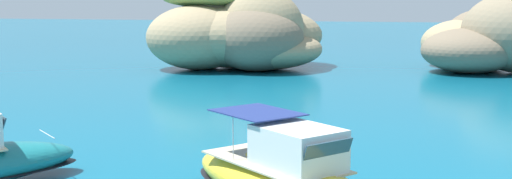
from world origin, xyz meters
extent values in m
ellipsoid|color=#9E8966|center=(-11.63, 56.07, 3.40)|extent=(22.22, 21.52, 6.80)
ellipsoid|color=#756651|center=(-14.81, 54.67, 3.90)|extent=(8.70, 7.15, 7.79)
ellipsoid|color=#756651|center=(-9.53, 53.11, 3.31)|extent=(11.67, 11.10, 6.62)
ellipsoid|color=#9E8966|center=(-9.16, 53.80, 4.18)|extent=(9.25, 7.58, 8.35)
ellipsoid|color=#9E8966|center=(-9.05, 55.09, 2.11)|extent=(14.13, 13.82, 4.23)
ellipsoid|color=#9E8966|center=(-15.54, 53.12, 3.34)|extent=(15.23, 15.22, 6.68)
ellipsoid|color=#756651|center=(11.34, 56.84, 2.22)|extent=(12.41, 12.08, 4.43)
ellipsoid|color=#9E8966|center=(11.26, 62.85, 2.56)|extent=(10.31, 10.56, 5.11)
ellipsoid|color=#756651|center=(13.03, 63.56, 3.09)|extent=(9.65, 9.12, 6.19)
cylinder|color=silver|center=(-8.42, 14.50, 1.69)|extent=(1.56, 1.34, 0.04)
cube|color=#C6B793|center=(1.56, 12.97, 1.58)|extent=(5.90, 5.46, 0.06)
cube|color=silver|center=(2.53, 12.18, 2.31)|extent=(3.51, 3.40, 1.40)
cube|color=#2D4756|center=(3.64, 11.28, 2.45)|extent=(1.47, 1.72, 0.74)
cube|color=navy|center=(0.77, 13.60, 3.18)|extent=(3.82, 3.72, 0.04)
cylinder|color=silver|center=(1.44, 14.42, 2.38)|extent=(0.03, 0.03, 1.61)
cylinder|color=silver|center=(0.11, 12.78, 2.38)|extent=(0.03, 0.03, 1.61)
camera|label=1|loc=(6.21, -7.65, 7.18)|focal=43.61mm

